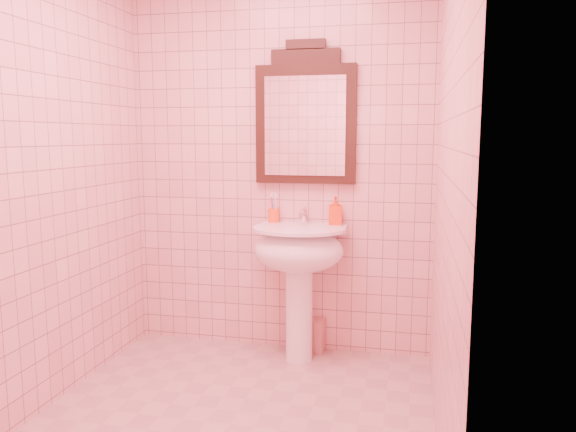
% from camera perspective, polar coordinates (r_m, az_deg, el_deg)
% --- Properties ---
extents(floor, '(2.20, 2.20, 0.00)m').
position_cam_1_polar(floor, '(3.00, -5.94, -20.30)').
color(floor, tan).
rests_on(floor, ground).
extents(back_wall, '(2.00, 0.02, 2.50)m').
position_cam_1_polar(back_wall, '(3.70, -0.88, 5.42)').
color(back_wall, '#ECACA4').
rests_on(back_wall, floor).
extents(pedestal_sink, '(0.58, 0.58, 0.86)m').
position_cam_1_polar(pedestal_sink, '(3.52, 1.12, -4.40)').
color(pedestal_sink, white).
rests_on(pedestal_sink, floor).
extents(faucet, '(0.04, 0.16, 0.11)m').
position_cam_1_polar(faucet, '(3.60, 1.55, 0.08)').
color(faucet, white).
rests_on(faucet, pedestal_sink).
extents(mirror, '(0.65, 0.06, 0.90)m').
position_cam_1_polar(mirror, '(3.63, 1.78, 9.92)').
color(mirror, black).
rests_on(mirror, back_wall).
extents(toothbrush_cup, '(0.07, 0.07, 0.17)m').
position_cam_1_polar(toothbrush_cup, '(3.67, -1.47, 0.07)').
color(toothbrush_cup, '#F84B14').
rests_on(toothbrush_cup, pedestal_sink).
extents(soap_dispenser, '(0.09, 0.09, 0.18)m').
position_cam_1_polar(soap_dispenser, '(3.58, 4.84, 0.56)').
color(soap_dispenser, red).
rests_on(soap_dispenser, pedestal_sink).
extents(towel, '(0.19, 0.14, 0.22)m').
position_cam_1_polar(towel, '(3.82, 2.31, -11.97)').
color(towel, '#C27277').
rests_on(towel, floor).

